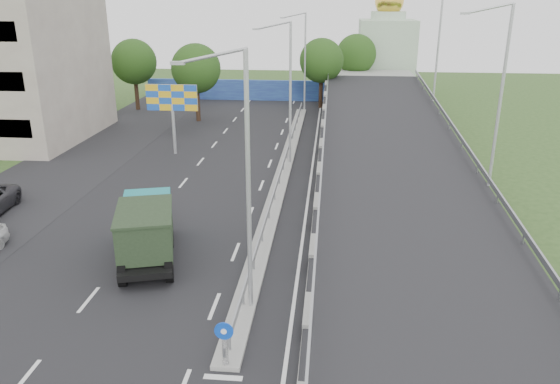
# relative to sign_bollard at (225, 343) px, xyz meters

# --- Properties ---
(road_surface) EXTENTS (26.00, 90.00, 0.04)m
(road_surface) POSITION_rel_sign_bollard_xyz_m (-3.00, 17.83, -1.03)
(road_surface) COLOR black
(road_surface) RESTS_ON ground
(parking_strip) EXTENTS (8.00, 90.00, 0.05)m
(parking_strip) POSITION_rel_sign_bollard_xyz_m (-16.00, 17.83, -1.03)
(parking_strip) COLOR black
(parking_strip) RESTS_ON ground
(median) EXTENTS (1.00, 44.00, 0.20)m
(median) POSITION_rel_sign_bollard_xyz_m (0.00, 21.83, -0.93)
(median) COLOR gray
(median) RESTS_ON ground
(overpass_ramp) EXTENTS (10.00, 50.00, 3.50)m
(overpass_ramp) POSITION_rel_sign_bollard_xyz_m (7.50, 21.83, 0.72)
(overpass_ramp) COLOR gray
(overpass_ramp) RESTS_ON ground
(median_guardrail) EXTENTS (0.09, 44.00, 0.71)m
(median_guardrail) POSITION_rel_sign_bollard_xyz_m (0.00, 21.83, -0.28)
(median_guardrail) COLOR gray
(median_guardrail) RESTS_ON median
(sign_bollard) EXTENTS (0.64, 0.23, 1.67)m
(sign_bollard) POSITION_rel_sign_bollard_xyz_m (0.00, 0.00, 0.00)
(sign_bollard) COLOR black
(sign_bollard) RESTS_ON median
(lamp_post_near) EXTENTS (2.74, 0.18, 10.08)m
(lamp_post_near) POSITION_rel_sign_bollard_xyz_m (0.11, 3.83, 4.77)
(lamp_post_near) COLOR #B2B5B7
(lamp_post_near) RESTS_ON median
(lamp_post_mid) EXTENTS (2.74, 0.18, 10.08)m
(lamp_post_mid) POSITION_rel_sign_bollard_xyz_m (0.11, 23.83, 4.77)
(lamp_post_mid) COLOR #B2B5B7
(lamp_post_mid) RESTS_ON median
(lamp_post_far) EXTENTS (2.74, 0.18, 10.08)m
(lamp_post_far) POSITION_rel_sign_bollard_xyz_m (0.11, 43.83, 4.77)
(lamp_post_far) COLOR #B2B5B7
(lamp_post_far) RESTS_ON median
(blue_wall) EXTENTS (30.00, 0.50, 2.40)m
(blue_wall) POSITION_rel_sign_bollard_xyz_m (-4.00, 49.83, 0.17)
(blue_wall) COLOR navy
(blue_wall) RESTS_ON ground
(church) EXTENTS (7.00, 7.00, 13.80)m
(church) POSITION_rel_sign_bollard_xyz_m (10.00, 57.83, 4.28)
(church) COLOR #B2CCAD
(church) RESTS_ON ground
(billboard) EXTENTS (4.00, 0.24, 5.50)m
(billboard) POSITION_rel_sign_bollard_xyz_m (-9.00, 25.83, 3.15)
(billboard) COLOR #B2B5B7
(billboard) RESTS_ON ground
(tree_left_mid) EXTENTS (4.80, 4.80, 7.60)m
(tree_left_mid) POSITION_rel_sign_bollard_xyz_m (-10.00, 37.83, 4.14)
(tree_left_mid) COLOR black
(tree_left_mid) RESTS_ON ground
(tree_median_far) EXTENTS (4.80, 4.80, 7.60)m
(tree_median_far) POSITION_rel_sign_bollard_xyz_m (2.00, 45.83, 4.14)
(tree_median_far) COLOR black
(tree_median_far) RESTS_ON ground
(tree_left_far) EXTENTS (4.80, 4.80, 7.60)m
(tree_left_far) POSITION_rel_sign_bollard_xyz_m (-18.00, 42.83, 4.14)
(tree_left_far) COLOR black
(tree_left_far) RESTS_ON ground
(tree_ramp_far) EXTENTS (4.80, 4.80, 7.60)m
(tree_ramp_far) POSITION_rel_sign_bollard_xyz_m (6.00, 52.83, 4.14)
(tree_ramp_far) COLOR black
(tree_ramp_far) RESTS_ON ground
(dump_truck) EXTENTS (3.95, 6.74, 2.80)m
(dump_truck) POSITION_rel_sign_bollard_xyz_m (-5.24, 7.83, 0.52)
(dump_truck) COLOR black
(dump_truck) RESTS_ON ground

